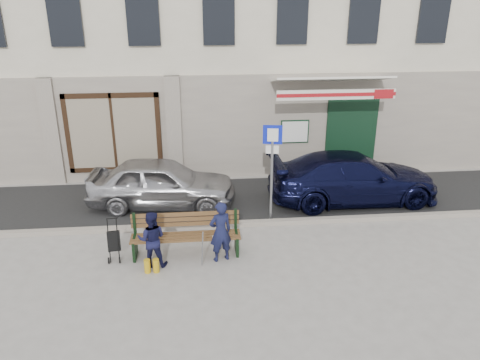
{
  "coord_description": "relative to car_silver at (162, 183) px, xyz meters",
  "views": [
    {
      "loc": [
        -0.73,
        -8.91,
        5.39
      ],
      "look_at": [
        0.28,
        1.6,
        1.2
      ],
      "focal_mm": 35.0,
      "sensor_mm": 36.0,
      "label": 1
    }
  ],
  "objects": [
    {
      "name": "man",
      "position": [
        1.42,
        -2.99,
        0.02
      ],
      "size": [
        0.58,
        0.48,
        1.38
      ],
      "primitive_type": "imported",
      "rotation": [
        0.0,
        0.0,
        3.48
      ],
      "color": "#15183A",
      "rests_on": "ground"
    },
    {
      "name": "asphalt_lane",
      "position": [
        1.72,
        0.16,
        -0.66
      ],
      "size": [
        60.0,
        3.2,
        0.01
      ],
      "primitive_type": "cube",
      "color": "#282828",
      "rests_on": "ground"
    },
    {
      "name": "car_navy",
      "position": [
        5.27,
        -0.15,
        0.01
      ],
      "size": [
        4.72,
        2.0,
        1.36
      ],
      "primitive_type": "imported",
      "rotation": [
        0.0,
        0.0,
        1.59
      ],
      "color": "black",
      "rests_on": "ground"
    },
    {
      "name": "stroller",
      "position": [
        -0.88,
        -2.73,
        -0.26
      ],
      "size": [
        0.3,
        0.4,
        0.93
      ],
      "rotation": [
        0.0,
        0.0,
        0.13
      ],
      "color": "black",
      "rests_on": "ground"
    },
    {
      "name": "woman",
      "position": [
        -0.03,
        -3.06,
        -0.04
      ],
      "size": [
        0.64,
        0.51,
        1.25
      ],
      "primitive_type": "imported",
      "rotation": [
        0.0,
        0.0,
        3.07
      ],
      "color": "#131435",
      "rests_on": "ground"
    },
    {
      "name": "ground",
      "position": [
        1.72,
        -2.94,
        -0.67
      ],
      "size": [
        80.0,
        80.0,
        0.0
      ],
      "primitive_type": "plane",
      "color": "#9E9991",
      "rests_on": "ground"
    },
    {
      "name": "curb",
      "position": [
        1.72,
        -1.44,
        -0.61
      ],
      "size": [
        60.0,
        0.18,
        0.12
      ],
      "primitive_type": "cube",
      "color": "#9E9384",
      "rests_on": "ground"
    },
    {
      "name": "car_silver",
      "position": [
        0.0,
        0.0,
        0.0
      ],
      "size": [
        4.07,
        1.99,
        1.34
      ],
      "primitive_type": "imported",
      "rotation": [
        0.0,
        0.0,
        1.46
      ],
      "color": "#AFAEB3",
      "rests_on": "ground"
    },
    {
      "name": "bench",
      "position": [
        0.63,
        -2.68,
        -0.21
      ],
      "size": [
        2.4,
        1.17,
        0.98
      ],
      "color": "brown",
      "rests_on": "ground"
    },
    {
      "name": "building",
      "position": [
        1.73,
        5.52,
        4.31
      ],
      "size": [
        20.0,
        8.27,
        10.0
      ],
      "color": "beige",
      "rests_on": "ground"
    },
    {
      "name": "parking_sign",
      "position": [
        2.8,
        -1.19,
        1.0
      ],
      "size": [
        0.46,
        0.12,
        2.51
      ],
      "rotation": [
        0.0,
        0.0,
        -0.18
      ],
      "color": "gray",
      "rests_on": "ground"
    }
  ]
}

